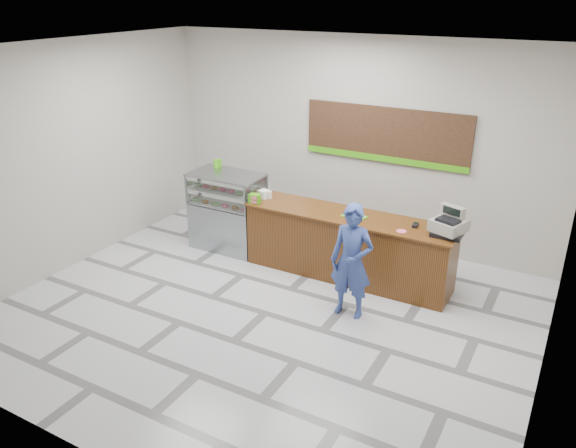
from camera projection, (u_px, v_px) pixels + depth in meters
The scene contains 16 objects.
floor at pixel (265, 313), 7.79m from camera, with size 7.00×7.00×0.00m, color silver.
back_wall at pixel (355, 142), 9.52m from camera, with size 7.00×7.00×0.00m, color #B3AEA5.
ceiling at pixel (260, 51), 6.42m from camera, with size 7.00×7.00×0.00m, color silver.
sales_counter at pixel (348, 246), 8.59m from camera, with size 3.26×0.76×1.03m.
display_case at pixel (228, 211), 9.52m from camera, with size 1.22×0.72×1.33m.
menu_board at pixel (386, 136), 9.17m from camera, with size 2.80×0.06×0.90m.
cash_register at pixel (449, 225), 7.68m from camera, with size 0.52×0.54×0.39m.
card_terminal at pixel (415, 225), 7.99m from camera, with size 0.08×0.15×0.04m, color black.
serving_tray at pixel (354, 216), 8.32m from camera, with size 0.39×0.32×0.02m.
napkin_box at pixel (264, 194), 9.04m from camera, with size 0.15×0.15×0.13m, color white.
straw_cup at pixel (270, 195), 9.02m from camera, with size 0.08×0.08×0.12m, color silver.
promo_box at pixel (255, 199), 8.82m from camera, with size 0.17×0.11×0.15m, color #43A510.
donut_decal at pixel (401, 231), 7.83m from camera, with size 0.14×0.14×0.00m, color #FF5D81.
green_cup_left at pixel (219, 163), 9.61m from camera, with size 0.08×0.08×0.13m, color #43A510.
green_cup_right at pixel (216, 164), 9.54m from camera, with size 0.09×0.09×0.14m, color #43A510.
customer at pixel (352, 261), 7.48m from camera, with size 0.59×0.38×1.61m, color #31458E.
Camera 1 is at (3.52, -5.69, 4.18)m, focal length 35.00 mm.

